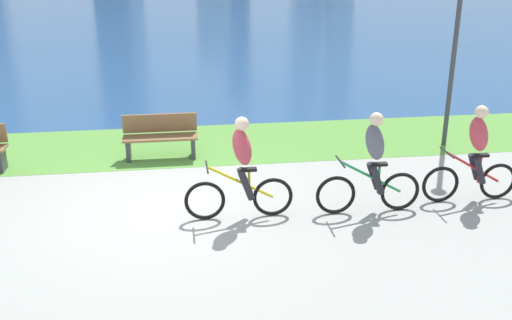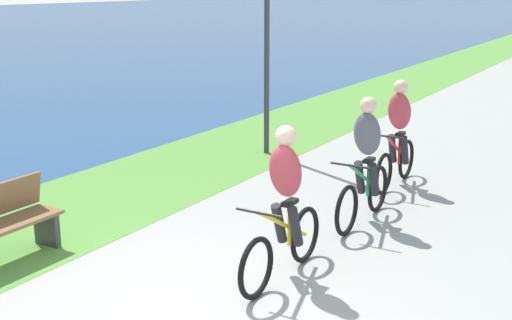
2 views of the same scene
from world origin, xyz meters
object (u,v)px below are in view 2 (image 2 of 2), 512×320
object	(u,v)px
cyclist_lead	(284,204)
lamppost_tall	(267,5)
cyclist_trailing	(366,162)
cyclist_distant_rear	(398,134)

from	to	relation	value
cyclist_lead	lamppost_tall	size ratio (longest dim) A/B	0.41
cyclist_trailing	lamppost_tall	size ratio (longest dim) A/B	0.41
cyclist_distant_rear	cyclist_trailing	bearing A→B (deg)	-173.62
lamppost_tall	cyclist_distant_rear	bearing A→B (deg)	-105.63
cyclist_trailing	lamppost_tall	xyz separation A→B (m)	(2.65, 3.03, 1.90)
cyclist_lead	lamppost_tall	xyz separation A→B (m)	(4.76, 2.96, 1.90)
cyclist_lead	lamppost_tall	world-z (taller)	lamppost_tall
cyclist_lead	cyclist_trailing	distance (m)	2.12
cyclist_trailing	cyclist_distant_rear	distance (m)	1.87
cyclist_lead	cyclist_trailing	xyz separation A→B (m)	(2.12, -0.07, 0.00)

